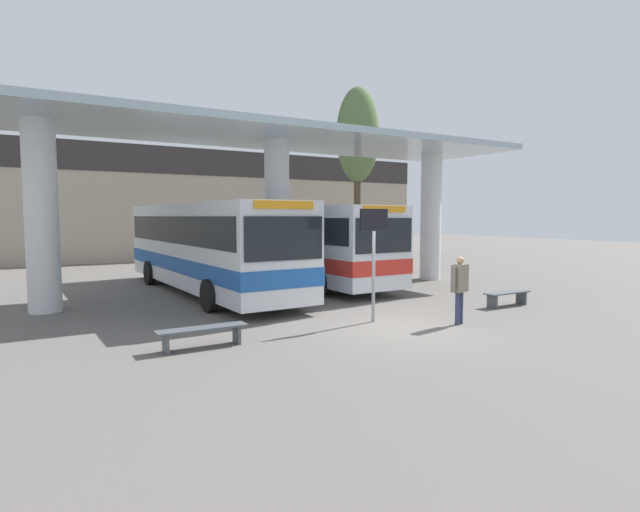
% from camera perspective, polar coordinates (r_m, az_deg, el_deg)
% --- Properties ---
extents(ground_plane, '(100.00, 100.00, 0.00)m').
position_cam_1_polar(ground_plane, '(13.30, 8.65, -8.04)').
color(ground_plane, '#605B56').
extents(townhouse_backdrop, '(40.00, 0.58, 7.40)m').
position_cam_1_polar(townhouse_backdrop, '(34.32, -16.89, 6.75)').
color(townhouse_backdrop, tan).
rests_on(townhouse_backdrop, ground_plane).
extents(station_canopy, '(20.57, 5.77, 5.99)m').
position_cam_1_polar(station_canopy, '(19.06, -4.96, 10.42)').
color(station_canopy, silver).
rests_on(station_canopy, ground_plane).
extents(transit_bus_left_bay, '(3.15, 12.47, 3.34)m').
position_cam_1_polar(transit_bus_left_bay, '(19.32, -12.84, 1.39)').
color(transit_bus_left_bay, silver).
rests_on(transit_bus_left_bay, ground_plane).
extents(transit_bus_center_bay, '(3.04, 10.87, 3.27)m').
position_cam_1_polar(transit_bus_center_bay, '(21.40, -1.83, 1.71)').
color(transit_bus_center_bay, silver).
rests_on(transit_bus_center_bay, ground_plane).
extents(waiting_bench_near_pillar, '(1.99, 0.44, 0.46)m').
position_cam_1_polar(waiting_bench_near_pillar, '(11.36, -13.29, -8.47)').
color(waiting_bench_near_pillar, '#4C5156').
rests_on(waiting_bench_near_pillar, ground_plane).
extents(waiting_bench_mid_platform, '(1.75, 0.44, 0.46)m').
position_cam_1_polar(waiting_bench_mid_platform, '(17.18, 20.61, -4.25)').
color(waiting_bench_mid_platform, '#4C5156').
rests_on(waiting_bench_mid_platform, ground_plane).
extents(info_sign_platform, '(0.90, 0.09, 3.09)m').
position_cam_1_polar(info_sign_platform, '(13.60, 6.17, 1.62)').
color(info_sign_platform, gray).
rests_on(info_sign_platform, ground_plane).
extents(pedestrian_waiting, '(0.67, 0.37, 1.82)m').
position_cam_1_polar(pedestrian_waiting, '(13.80, 15.67, -3.02)').
color(pedestrian_waiting, '#333856').
rests_on(pedestrian_waiting, ground_plane).
extents(poplar_tree_behind_left, '(2.61, 2.61, 10.74)m').
position_cam_1_polar(poplar_tree_behind_left, '(31.37, 4.34, 13.42)').
color(poplar_tree_behind_left, '#473A2B').
rests_on(poplar_tree_behind_left, ground_plane).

